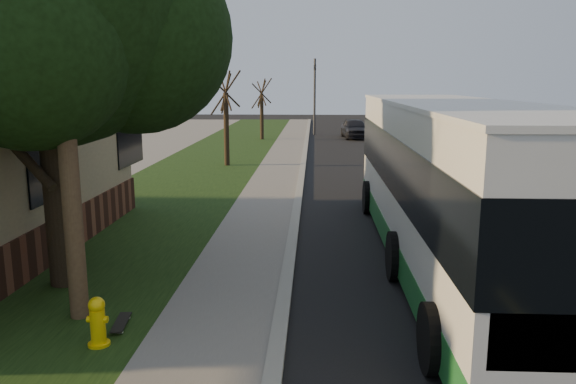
{
  "coord_description": "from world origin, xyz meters",
  "views": [
    {
      "loc": [
        0.52,
        -7.47,
        3.85
      ],
      "look_at": [
        -0.05,
        4.45,
        1.5
      ],
      "focal_mm": 35.0,
      "sensor_mm": 36.0,
      "label": 1
    }
  ],
  "objects_px": {
    "traffic_signal": "(315,91)",
    "distant_car": "(355,128)",
    "transit_bus": "(455,180)",
    "utility_pole": "(58,28)",
    "bare_tree_far": "(262,110)",
    "leafy_tree": "(50,6)",
    "skateboard_main": "(121,323)",
    "fire_hydrant": "(98,322)",
    "bare_tree_near": "(226,120)"
  },
  "relations": [
    {
      "from": "transit_bus",
      "to": "skateboard_main",
      "type": "height_order",
      "value": "transit_bus"
    },
    {
      "from": "utility_pole",
      "to": "traffic_signal",
      "type": "relative_size",
      "value": 1.65
    },
    {
      "from": "bare_tree_far",
      "to": "distant_car",
      "type": "bearing_deg",
      "value": 14.81
    },
    {
      "from": "leafy_tree",
      "to": "bare_tree_far",
      "type": "distance_m",
      "value": 27.56
    },
    {
      "from": "transit_bus",
      "to": "distant_car",
      "type": "distance_m",
      "value": 27.48
    },
    {
      "from": "traffic_signal",
      "to": "distant_car",
      "type": "xyz_separation_m",
      "value": [
        2.79,
        -2.34,
        -2.48
      ]
    },
    {
      "from": "transit_bus",
      "to": "distant_car",
      "type": "relative_size",
      "value": 3.17
    },
    {
      "from": "fire_hydrant",
      "to": "utility_pole",
      "type": "relative_size",
      "value": 0.08
    },
    {
      "from": "fire_hydrant",
      "to": "skateboard_main",
      "type": "xyz_separation_m",
      "value": [
        0.1,
        0.66,
        -0.31
      ]
    },
    {
      "from": "leafy_tree",
      "to": "bare_tree_far",
      "type": "height_order",
      "value": "leafy_tree"
    },
    {
      "from": "leafy_tree",
      "to": "traffic_signal",
      "type": "xyz_separation_m",
      "value": [
        4.67,
        31.35,
        -2.0
      ]
    },
    {
      "from": "leafy_tree",
      "to": "transit_bus",
      "type": "height_order",
      "value": "leafy_tree"
    },
    {
      "from": "bare_tree_near",
      "to": "skateboard_main",
      "type": "relative_size",
      "value": 5.54
    },
    {
      "from": "skateboard_main",
      "to": "fire_hydrant",
      "type": "bearing_deg",
      "value": -98.64
    },
    {
      "from": "utility_pole",
      "to": "bare_tree_near",
      "type": "relative_size",
      "value": 2.11
    },
    {
      "from": "utility_pole",
      "to": "transit_bus",
      "type": "xyz_separation_m",
      "value": [
        6.76,
        3.22,
        -2.79
      ]
    },
    {
      "from": "transit_bus",
      "to": "skateboard_main",
      "type": "bearing_deg",
      "value": -149.18
    },
    {
      "from": "traffic_signal",
      "to": "transit_bus",
      "type": "height_order",
      "value": "traffic_signal"
    },
    {
      "from": "fire_hydrant",
      "to": "traffic_signal",
      "type": "distance_m",
      "value": 34.25
    },
    {
      "from": "skateboard_main",
      "to": "leafy_tree",
      "type": "bearing_deg",
      "value": 130.01
    },
    {
      "from": "leafy_tree",
      "to": "bare_tree_far",
      "type": "relative_size",
      "value": 1.94
    },
    {
      "from": "skateboard_main",
      "to": "transit_bus",
      "type": "bearing_deg",
      "value": 30.82
    },
    {
      "from": "bare_tree_near",
      "to": "transit_bus",
      "type": "xyz_separation_m",
      "value": [
        6.96,
        -13.79,
        -0.31
      ]
    },
    {
      "from": "transit_bus",
      "to": "utility_pole",
      "type": "bearing_deg",
      "value": -154.54
    },
    {
      "from": "traffic_signal",
      "to": "leafy_tree",
      "type": "bearing_deg",
      "value": -98.47
    },
    {
      "from": "traffic_signal",
      "to": "transit_bus",
      "type": "relative_size",
      "value": 0.43
    },
    {
      "from": "utility_pole",
      "to": "bare_tree_far",
      "type": "distance_m",
      "value": 29.13
    },
    {
      "from": "bare_tree_near",
      "to": "utility_pole",
      "type": "bearing_deg",
      "value": -89.34
    },
    {
      "from": "skateboard_main",
      "to": "distant_car",
      "type": "height_order",
      "value": "distant_car"
    },
    {
      "from": "leafy_tree",
      "to": "utility_pole",
      "type": "bearing_deg",
      "value": -62.4
    },
    {
      "from": "bare_tree_near",
      "to": "bare_tree_far",
      "type": "xyz_separation_m",
      "value": [
        0.5,
        12.0,
        -0.15
      ]
    },
    {
      "from": "leafy_tree",
      "to": "bare_tree_near",
      "type": "relative_size",
      "value": 1.81
    },
    {
      "from": "fire_hydrant",
      "to": "utility_pole",
      "type": "height_order",
      "value": "utility_pole"
    },
    {
      "from": "distant_car",
      "to": "transit_bus",
      "type": "bearing_deg",
      "value": -94.1
    },
    {
      "from": "bare_tree_near",
      "to": "bare_tree_far",
      "type": "bearing_deg",
      "value": 87.61
    },
    {
      "from": "utility_pole",
      "to": "skateboard_main",
      "type": "bearing_deg",
      "value": -22.61
    },
    {
      "from": "bare_tree_far",
      "to": "traffic_signal",
      "type": "height_order",
      "value": "traffic_signal"
    },
    {
      "from": "bare_tree_far",
      "to": "distant_car",
      "type": "distance_m",
      "value": 6.64
    },
    {
      "from": "bare_tree_far",
      "to": "transit_bus",
      "type": "relative_size",
      "value": 0.32
    },
    {
      "from": "utility_pole",
      "to": "bare_tree_near",
      "type": "xyz_separation_m",
      "value": [
        -0.19,
        17.01,
        -2.48
      ]
    },
    {
      "from": "bare_tree_near",
      "to": "traffic_signal",
      "type": "height_order",
      "value": "traffic_signal"
    },
    {
      "from": "fire_hydrant",
      "to": "traffic_signal",
      "type": "relative_size",
      "value": 0.13
    },
    {
      "from": "leafy_tree",
      "to": "skateboard_main",
      "type": "distance_m",
      "value": 5.67
    },
    {
      "from": "fire_hydrant",
      "to": "leafy_tree",
      "type": "height_order",
      "value": "leafy_tree"
    },
    {
      "from": "leafy_tree",
      "to": "skateboard_main",
      "type": "height_order",
      "value": "leafy_tree"
    },
    {
      "from": "traffic_signal",
      "to": "transit_bus",
      "type": "distance_m",
      "value": 29.96
    },
    {
      "from": "fire_hydrant",
      "to": "bare_tree_far",
      "type": "relative_size",
      "value": 0.18
    },
    {
      "from": "distant_car",
      "to": "skateboard_main",
      "type": "bearing_deg",
      "value": -105.03
    },
    {
      "from": "utility_pole",
      "to": "leafy_tree",
      "type": "height_order",
      "value": "utility_pole"
    },
    {
      "from": "leafy_tree",
      "to": "traffic_signal",
      "type": "distance_m",
      "value": 31.76
    }
  ]
}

